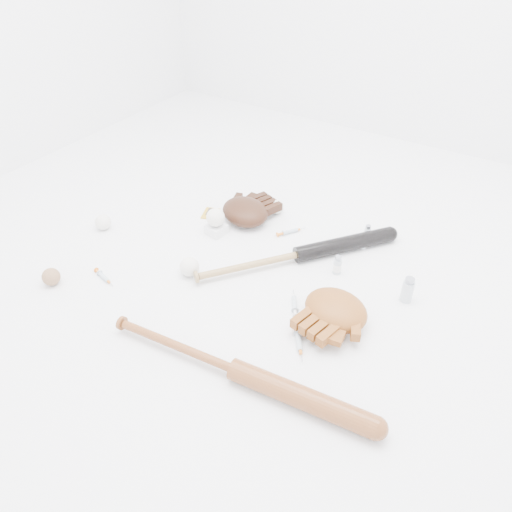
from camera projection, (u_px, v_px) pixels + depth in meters
The scene contains 19 objects.
bat_dark at pixel (298, 254), 1.97m from camera, with size 0.89×0.07×0.07m, color black, non-canonical shape.
bat_wood at pixel (235, 370), 1.51m from camera, with size 0.93×0.07×0.07m, color brown, non-canonical shape.
glove_dark at pixel (245, 211), 2.20m from camera, with size 0.27×0.27×0.10m, color #32190E, non-canonical shape.
glove_tan at pixel (336, 309), 1.70m from camera, with size 0.27×0.27×0.10m, color brown, non-canonical shape.
trading_card at pixel (211, 213), 2.27m from camera, with size 0.07×0.09×0.01m, color #B88921.
pedestal at pixel (216, 229), 2.14m from camera, with size 0.08×0.08×0.04m, color white.
baseball_on_pedestal at pixel (216, 217), 2.10m from camera, with size 0.08×0.08×0.08m, color white.
baseball_left at pixel (103, 222), 2.16m from camera, with size 0.07×0.07×0.07m, color white.
baseball_upper at pixel (277, 207), 2.26m from camera, with size 0.07×0.07×0.07m, color white.
baseball_mid at pixel (189, 267), 1.90m from camera, with size 0.08×0.08×0.08m, color white.
baseball_aged at pixel (51, 277), 1.86m from camera, with size 0.07×0.07×0.07m, color #916746.
syringe_0 at pixel (104, 277), 1.90m from camera, with size 0.14×0.02×0.02m, color #ADBCC6, non-canonical shape.
syringe_1 at pixel (294, 304), 1.78m from camera, with size 0.15×0.03×0.02m, color #ADBCC6, non-canonical shape.
syringe_2 at pixel (290, 232), 2.14m from camera, with size 0.15×0.03×0.02m, color #ADBCC6, non-canonical shape.
syringe_3 at pixel (299, 342), 1.64m from camera, with size 0.17×0.03×0.02m, color #ADBCC6, non-canonical shape.
vial_0 at pixel (367, 233), 2.09m from camera, with size 0.03×0.03×0.07m, color silver.
vial_1 at pixel (364, 242), 2.05m from camera, with size 0.02×0.02×0.06m, color silver.
vial_2 at pixel (337, 265), 1.91m from camera, with size 0.03×0.03×0.08m, color silver.
vial_3 at pixel (408, 290), 1.78m from camera, with size 0.04×0.04×0.10m, color silver.
Camera 1 is at (0.82, -1.25, 1.23)m, focal length 35.00 mm.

